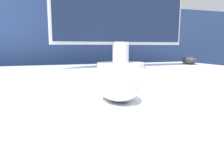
% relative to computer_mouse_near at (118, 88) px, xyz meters
% --- Properties ---
extents(partition_panel, '(5.00, 0.03, 1.10)m').
position_rel_computer_mouse_near_xyz_m(partition_panel, '(-0.01, 0.89, -0.25)').
color(partition_panel, navy).
rests_on(partition_panel, ground_plane).
extents(computer_mouse_near, '(0.08, 0.11, 0.04)m').
position_rel_computer_mouse_near_xyz_m(computer_mouse_near, '(0.00, 0.00, 0.00)').
color(computer_mouse_near, silver).
rests_on(computer_mouse_near, desk).
extents(keyboard, '(0.40, 0.18, 0.02)m').
position_rel_computer_mouse_near_xyz_m(keyboard, '(-0.02, 0.21, -0.01)').
color(keyboard, white).
rests_on(keyboard, desk).
extents(monitor, '(0.58, 0.20, 0.47)m').
position_rel_computer_mouse_near_xyz_m(monitor, '(0.22, 0.54, 0.23)').
color(monitor, silver).
rests_on(monitor, desk).
extents(computer_mouse_far, '(0.07, 0.10, 0.04)m').
position_rel_computer_mouse_near_xyz_m(computer_mouse_far, '(0.60, 0.57, -0.00)').
color(computer_mouse_far, '#232328').
rests_on(computer_mouse_far, desk).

